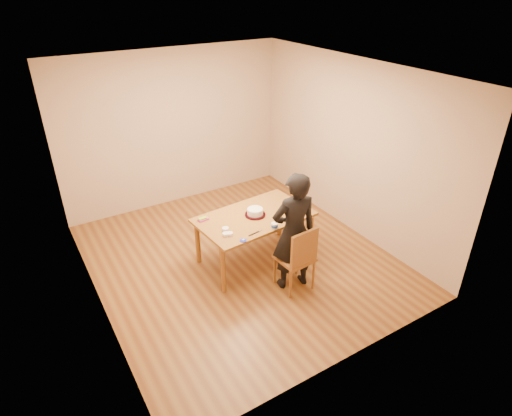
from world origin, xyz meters
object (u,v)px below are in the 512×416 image
dining_table (254,217)px  person (294,232)px  cake (255,212)px  cake_plate (255,215)px  dining_chair (295,258)px

dining_table → person: (0.15, -0.73, 0.10)m
dining_table → cake: size_ratio=7.07×
dining_table → cake_plate: cake_plate is taller
dining_chair → cake: 0.87m
dining_chair → cake: cake is taller
cake → person: bearing=-80.1°
cake_plate → person: (0.13, -0.74, 0.06)m
person → cake_plate: bearing=-69.2°
dining_chair → cake_plate: (-0.13, 0.78, 0.31)m
cake → dining_chair: bearing=-80.7°
dining_table → cake: cake is taller
dining_table → cake: 0.08m
dining_table → dining_chair: 0.84m
cake → person: 0.75m
dining_table → cake: (0.02, 0.01, 0.08)m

